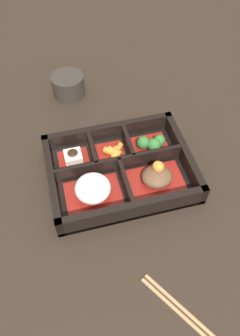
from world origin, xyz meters
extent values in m
plane|color=black|center=(0.00, 0.00, 0.00)|extent=(3.00, 3.00, 0.00)
cube|color=black|center=(0.00, 0.00, 0.01)|extent=(0.30, 0.22, 0.01)
cube|color=black|center=(0.00, -0.10, 0.02)|extent=(0.30, 0.01, 0.05)
cube|color=black|center=(0.00, 0.10, 0.02)|extent=(0.30, 0.01, 0.05)
cube|color=black|center=(-0.14, 0.00, 0.02)|extent=(0.01, 0.22, 0.05)
cube|color=black|center=(0.14, 0.00, 0.02)|extent=(0.01, 0.22, 0.05)
cube|color=black|center=(0.00, -0.01, 0.02)|extent=(0.27, 0.01, 0.05)
cube|color=black|center=(-0.03, -0.05, 0.02)|extent=(0.01, 0.09, 0.05)
cube|color=black|center=(0.05, -0.05, 0.02)|extent=(0.01, 0.09, 0.05)
cube|color=black|center=(0.00, 0.04, 0.02)|extent=(0.01, 0.11, 0.05)
cube|color=maroon|center=(-0.07, 0.04, 0.01)|extent=(0.11, 0.08, 0.01)
ellipsoid|color=brown|center=(-0.07, 0.04, 0.03)|extent=(0.06, 0.06, 0.03)
sphere|color=orange|center=(-0.07, 0.03, 0.05)|extent=(0.02, 0.02, 0.02)
sphere|color=orange|center=(-0.07, 0.03, 0.05)|extent=(0.02, 0.02, 0.02)
cube|color=maroon|center=(0.07, 0.04, 0.01)|extent=(0.11, 0.08, 0.01)
ellipsoid|color=silver|center=(0.07, 0.04, 0.04)|extent=(0.07, 0.07, 0.04)
cube|color=maroon|center=(-0.08, -0.05, 0.01)|extent=(0.08, 0.07, 0.01)
sphere|color=#2D6B2D|center=(-0.08, -0.04, 0.03)|extent=(0.03, 0.03, 0.03)
sphere|color=#2D6B2D|center=(-0.06, -0.05, 0.03)|extent=(0.02, 0.02, 0.02)
sphere|color=#2D6B2D|center=(-0.07, -0.05, 0.03)|extent=(0.03, 0.03, 0.03)
sphere|color=#2D6B2D|center=(-0.10, -0.05, 0.03)|extent=(0.03, 0.03, 0.03)
sphere|color=#2D6B2D|center=(-0.09, -0.04, 0.03)|extent=(0.03, 0.03, 0.03)
cube|color=maroon|center=(0.01, -0.05, 0.01)|extent=(0.06, 0.07, 0.01)
cylinder|color=orange|center=(0.00, -0.05, 0.02)|extent=(0.03, 0.03, 0.02)
cylinder|color=orange|center=(-0.01, -0.05, 0.02)|extent=(0.04, 0.04, 0.01)
cylinder|color=orange|center=(0.00, -0.04, 0.02)|extent=(0.02, 0.04, 0.01)
cylinder|color=orange|center=(0.01, -0.05, 0.02)|extent=(0.04, 0.03, 0.01)
cube|color=maroon|center=(0.09, -0.05, 0.01)|extent=(0.07, 0.07, 0.01)
cube|color=beige|center=(0.09, -0.05, 0.03)|extent=(0.04, 0.03, 0.02)
ellipsoid|color=black|center=(0.09, -0.05, 0.04)|extent=(0.02, 0.02, 0.01)
cylinder|color=#2D2823|center=(0.06, -0.29, 0.03)|extent=(0.08, 0.08, 0.05)
cylinder|color=#597A38|center=(0.06, -0.29, 0.05)|extent=(0.07, 0.07, 0.01)
cylinder|color=#A87F51|center=(-0.05, 0.31, 0.00)|extent=(0.12, 0.19, 0.01)
cylinder|color=#A87F51|center=(-0.04, 0.32, 0.00)|extent=(0.12, 0.19, 0.01)
camera|label=1|loc=(0.10, 0.40, 0.57)|focal=35.00mm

